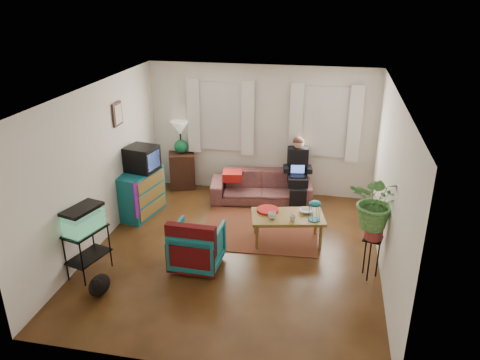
% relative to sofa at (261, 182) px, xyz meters
% --- Properties ---
extents(floor, '(4.50, 5.00, 0.01)m').
position_rel_sofa_xyz_m(floor, '(-0.09, -2.05, -0.38)').
color(floor, '#4F2B14').
rests_on(floor, ground).
extents(ceiling, '(4.50, 5.00, 0.01)m').
position_rel_sofa_xyz_m(ceiling, '(-0.09, -2.05, 2.22)').
color(ceiling, white).
rests_on(ceiling, wall_back).
extents(wall_back, '(4.50, 0.01, 2.60)m').
position_rel_sofa_xyz_m(wall_back, '(-0.09, 0.45, 0.92)').
color(wall_back, silver).
rests_on(wall_back, floor).
extents(wall_front, '(4.50, 0.01, 2.60)m').
position_rel_sofa_xyz_m(wall_front, '(-0.09, -4.55, 0.92)').
color(wall_front, silver).
rests_on(wall_front, floor).
extents(wall_left, '(0.01, 5.00, 2.60)m').
position_rel_sofa_xyz_m(wall_left, '(-2.34, -2.05, 0.92)').
color(wall_left, silver).
rests_on(wall_left, floor).
extents(wall_right, '(0.01, 5.00, 2.60)m').
position_rel_sofa_xyz_m(wall_right, '(2.16, -2.05, 0.92)').
color(wall_right, silver).
rests_on(wall_right, floor).
extents(window_left, '(1.08, 0.04, 1.38)m').
position_rel_sofa_xyz_m(window_left, '(-0.89, 0.43, 1.17)').
color(window_left, white).
rests_on(window_left, wall_back).
extents(window_right, '(1.08, 0.04, 1.38)m').
position_rel_sofa_xyz_m(window_right, '(1.16, 0.43, 1.17)').
color(window_right, white).
rests_on(window_right, wall_back).
extents(curtains_left, '(1.36, 0.06, 1.50)m').
position_rel_sofa_xyz_m(curtains_left, '(-0.89, 0.35, 1.17)').
color(curtains_left, white).
rests_on(curtains_left, wall_back).
extents(curtains_right, '(1.36, 0.06, 1.50)m').
position_rel_sofa_xyz_m(curtains_right, '(1.16, 0.35, 1.17)').
color(curtains_right, white).
rests_on(curtains_right, wall_back).
extents(picture_frame, '(0.04, 0.32, 0.40)m').
position_rel_sofa_xyz_m(picture_frame, '(-2.31, -1.20, 1.57)').
color(picture_frame, '#3D2616').
rests_on(picture_frame, wall_left).
extents(area_rug, '(2.09, 1.72, 0.01)m').
position_rel_sofa_xyz_m(area_rug, '(0.19, -1.25, -0.38)').
color(area_rug, brown).
rests_on(area_rug, floor).
extents(sofa, '(2.06, 1.08, 0.77)m').
position_rel_sofa_xyz_m(sofa, '(0.00, 0.00, 0.00)').
color(sofa, brown).
rests_on(sofa, floor).
extents(seated_person, '(0.58, 0.67, 1.17)m').
position_rel_sofa_xyz_m(seated_person, '(0.70, 0.11, 0.20)').
color(seated_person, black).
rests_on(seated_person, sofa).
extents(side_table, '(0.66, 0.66, 0.75)m').
position_rel_sofa_xyz_m(side_table, '(-1.74, 0.35, -0.01)').
color(side_table, '#412518').
rests_on(side_table, floor).
extents(table_lamp, '(0.50, 0.50, 0.69)m').
position_rel_sofa_xyz_m(table_lamp, '(-1.74, 0.35, 0.69)').
color(table_lamp, white).
rests_on(table_lamp, side_table).
extents(dresser, '(0.65, 1.02, 0.85)m').
position_rel_sofa_xyz_m(dresser, '(-2.08, -1.06, 0.04)').
color(dresser, '#126270').
rests_on(dresser, floor).
extents(crt_tv, '(0.60, 0.57, 0.45)m').
position_rel_sofa_xyz_m(crt_tv, '(-2.05, -0.97, 0.70)').
color(crt_tv, black).
rests_on(crt_tv, dresser).
extents(aquarium_stand, '(0.52, 0.72, 0.72)m').
position_rel_sofa_xyz_m(aquarium_stand, '(-2.09, -3.05, -0.02)').
color(aquarium_stand, black).
rests_on(aquarium_stand, floor).
extents(aquarium, '(0.47, 0.65, 0.38)m').
position_rel_sofa_xyz_m(aquarium, '(-2.09, -3.05, 0.53)').
color(aquarium, '#7FD899').
rests_on(aquarium, aquarium_stand).
extents(black_cat, '(0.38, 0.47, 0.35)m').
position_rel_sofa_xyz_m(black_cat, '(-1.72, -3.49, -0.21)').
color(black_cat, black).
rests_on(black_cat, floor).
extents(armchair, '(0.74, 0.69, 0.74)m').
position_rel_sofa_xyz_m(armchair, '(-0.58, -2.53, -0.01)').
color(armchair, '#115A69').
rests_on(armchair, floor).
extents(serape_throw, '(0.75, 0.19, 0.61)m').
position_rel_sofa_xyz_m(serape_throw, '(-0.58, -2.82, 0.14)').
color(serape_throw, '#9E0A0A').
rests_on(serape_throw, armchair).
extents(coffee_table, '(1.29, 0.87, 0.49)m').
position_rel_sofa_xyz_m(coffee_table, '(0.69, -1.54, -0.14)').
color(coffee_table, brown).
rests_on(coffee_table, floor).
extents(cup_a, '(0.16, 0.16, 0.11)m').
position_rel_sofa_xyz_m(cup_a, '(0.45, -1.70, 0.16)').
color(cup_a, white).
rests_on(cup_a, coffee_table).
extents(cup_b, '(0.13, 0.13, 0.10)m').
position_rel_sofa_xyz_m(cup_b, '(0.78, -1.72, 0.15)').
color(cup_b, beige).
rests_on(cup_b, coffee_table).
extents(bowl, '(0.27, 0.27, 0.06)m').
position_rel_sofa_xyz_m(bowl, '(0.98, -1.37, 0.13)').
color(bowl, white).
rests_on(bowl, coffee_table).
extents(snack_tray, '(0.43, 0.43, 0.04)m').
position_rel_sofa_xyz_m(snack_tray, '(0.34, -1.45, 0.13)').
color(snack_tray, '#B21414').
rests_on(snack_tray, coffee_table).
extents(birdcage, '(0.23, 0.23, 0.34)m').
position_rel_sofa_xyz_m(birdcage, '(1.12, -1.61, 0.28)').
color(birdcage, '#115B6B').
rests_on(birdcage, coffee_table).
extents(plant_stand, '(0.33, 0.33, 0.65)m').
position_rel_sofa_xyz_m(plant_stand, '(1.98, -2.33, -0.06)').
color(plant_stand, black).
rests_on(plant_stand, floor).
extents(potted_plant, '(0.88, 0.81, 0.82)m').
position_rel_sofa_xyz_m(potted_plant, '(1.98, -2.33, 0.72)').
color(potted_plant, '#599947').
rests_on(potted_plant, plant_stand).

